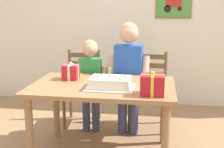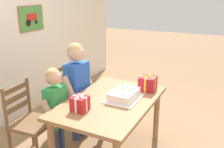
{
  "view_description": "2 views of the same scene",
  "coord_description": "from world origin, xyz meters",
  "px_view_note": "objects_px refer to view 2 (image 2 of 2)",
  "views": [
    {
      "loc": [
        0.52,
        -2.78,
        1.48
      ],
      "look_at": [
        0.08,
        0.06,
        0.82
      ],
      "focal_mm": 49.01,
      "sensor_mm": 36.0,
      "label": 1
    },
    {
      "loc": [
        -2.3,
        -1.17,
        1.88
      ],
      "look_at": [
        0.15,
        0.06,
        0.99
      ],
      "focal_mm": 40.56,
      "sensor_mm": 36.0,
      "label": 2
    }
  ],
  "objects_px": {
    "chair_left": "(30,121)",
    "child_younger": "(56,104)",
    "gift_box_red_large": "(80,103)",
    "dining_table": "(111,108)",
    "gift_box_beside_cake": "(148,83)",
    "child_older": "(77,82)",
    "birthday_cake": "(124,95)",
    "chair_right": "(72,96)"
  },
  "relations": [
    {
      "from": "gift_box_red_large",
      "to": "child_older",
      "type": "distance_m",
      "value": 0.69
    },
    {
      "from": "child_older",
      "to": "child_younger",
      "type": "bearing_deg",
      "value": 179.94
    },
    {
      "from": "dining_table",
      "to": "gift_box_red_large",
      "type": "height_order",
      "value": "gift_box_red_large"
    },
    {
      "from": "birthday_cake",
      "to": "chair_right",
      "type": "xyz_separation_m",
      "value": [
        0.32,
        0.95,
        -0.31
      ]
    },
    {
      "from": "child_older",
      "to": "gift_box_beside_cake",
      "type": "bearing_deg",
      "value": -71.07
    },
    {
      "from": "gift_box_red_large",
      "to": "chair_right",
      "type": "relative_size",
      "value": 0.2
    },
    {
      "from": "gift_box_beside_cake",
      "to": "child_older",
      "type": "height_order",
      "value": "child_older"
    },
    {
      "from": "dining_table",
      "to": "chair_left",
      "type": "xyz_separation_m",
      "value": [
        -0.41,
        0.83,
        -0.16
      ]
    },
    {
      "from": "dining_table",
      "to": "chair_left",
      "type": "distance_m",
      "value": 0.94
    },
    {
      "from": "gift_box_red_large",
      "to": "child_older",
      "type": "bearing_deg",
      "value": 36.37
    },
    {
      "from": "child_older",
      "to": "child_younger",
      "type": "height_order",
      "value": "child_older"
    },
    {
      "from": "gift_box_beside_cake",
      "to": "chair_left",
      "type": "relative_size",
      "value": 0.22
    },
    {
      "from": "gift_box_beside_cake",
      "to": "dining_table",
      "type": "bearing_deg",
      "value": 151.13
    },
    {
      "from": "dining_table",
      "to": "gift_box_red_large",
      "type": "relative_size",
      "value": 7.39
    },
    {
      "from": "chair_left",
      "to": "child_younger",
      "type": "relative_size",
      "value": 0.84
    },
    {
      "from": "birthday_cake",
      "to": "gift_box_red_large",
      "type": "relative_size",
      "value": 2.38
    },
    {
      "from": "chair_left",
      "to": "chair_right",
      "type": "xyz_separation_m",
      "value": [
        0.83,
        -0.0,
        0.0
      ]
    },
    {
      "from": "chair_right",
      "to": "child_younger",
      "type": "height_order",
      "value": "child_younger"
    },
    {
      "from": "gift_box_beside_cake",
      "to": "chair_left",
      "type": "bearing_deg",
      "value": 129.11
    },
    {
      "from": "gift_box_red_large",
      "to": "gift_box_beside_cake",
      "type": "height_order",
      "value": "gift_box_beside_cake"
    },
    {
      "from": "birthday_cake",
      "to": "gift_box_beside_cake",
      "type": "xyz_separation_m",
      "value": [
        0.38,
        -0.15,
        0.04
      ]
    },
    {
      "from": "birthday_cake",
      "to": "chair_left",
      "type": "bearing_deg",
      "value": 118.09
    },
    {
      "from": "chair_left",
      "to": "child_younger",
      "type": "distance_m",
      "value": 0.37
    },
    {
      "from": "dining_table",
      "to": "chair_right",
      "type": "distance_m",
      "value": 0.94
    },
    {
      "from": "gift_box_red_large",
      "to": "dining_table",
      "type": "bearing_deg",
      "value": -24.57
    },
    {
      "from": "birthday_cake",
      "to": "chair_left",
      "type": "height_order",
      "value": "birthday_cake"
    },
    {
      "from": "gift_box_beside_cake",
      "to": "child_younger",
      "type": "xyz_separation_m",
      "value": [
        -0.73,
        0.84,
        -0.15
      ]
    },
    {
      "from": "chair_left",
      "to": "child_older",
      "type": "bearing_deg",
      "value": -23.4
    },
    {
      "from": "birthday_cake",
      "to": "gift_box_beside_cake",
      "type": "height_order",
      "value": "gift_box_beside_cake"
    },
    {
      "from": "gift_box_beside_cake",
      "to": "chair_left",
      "type": "xyz_separation_m",
      "value": [
        -0.89,
        1.1,
        -0.35
      ]
    },
    {
      "from": "gift_box_red_large",
      "to": "child_older",
      "type": "relative_size",
      "value": 0.14
    },
    {
      "from": "birthday_cake",
      "to": "child_younger",
      "type": "xyz_separation_m",
      "value": [
        -0.34,
        0.69,
        -0.11
      ]
    },
    {
      "from": "chair_left",
      "to": "child_younger",
      "type": "xyz_separation_m",
      "value": [
        0.16,
        -0.26,
        0.2
      ]
    },
    {
      "from": "dining_table",
      "to": "chair_right",
      "type": "relative_size",
      "value": 1.48
    },
    {
      "from": "chair_right",
      "to": "birthday_cake",
      "type": "bearing_deg",
      "value": -108.5
    },
    {
      "from": "gift_box_beside_cake",
      "to": "child_younger",
      "type": "relative_size",
      "value": 0.19
    },
    {
      "from": "chair_left",
      "to": "child_older",
      "type": "xyz_separation_m",
      "value": [
        0.61,
        -0.26,
        0.32
      ]
    },
    {
      "from": "chair_left",
      "to": "child_younger",
      "type": "height_order",
      "value": "child_younger"
    },
    {
      "from": "chair_right",
      "to": "chair_left",
      "type": "bearing_deg",
      "value": 180.0
    },
    {
      "from": "gift_box_red_large",
      "to": "child_younger",
      "type": "xyz_separation_m",
      "value": [
        0.11,
        0.41,
        -0.14
      ]
    },
    {
      "from": "gift_box_beside_cake",
      "to": "child_younger",
      "type": "bearing_deg",
      "value": 131.07
    },
    {
      "from": "chair_right",
      "to": "child_younger",
      "type": "relative_size",
      "value": 0.84
    }
  ]
}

